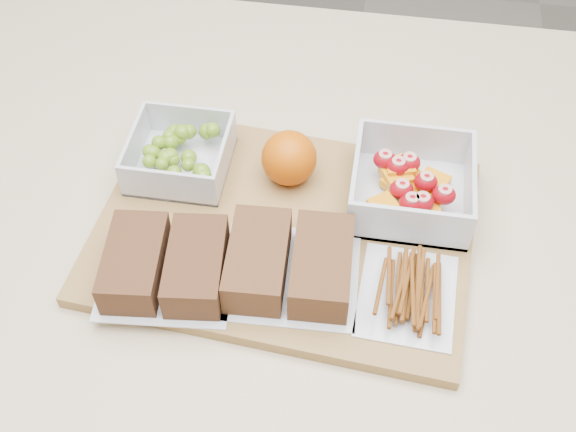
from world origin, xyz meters
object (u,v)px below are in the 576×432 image
(sandwich_bag_left, at_px, (166,265))
(sandwich_bag_center, at_px, (290,264))
(fruit_container, at_px, (410,187))
(orange, at_px, (289,158))
(cutting_board, at_px, (284,231))
(grape_container, at_px, (180,154))
(pretzel_bag, at_px, (408,289))

(sandwich_bag_left, distance_m, sandwich_bag_center, 0.13)
(fruit_container, bearing_deg, orange, 174.49)
(cutting_board, relative_size, fruit_container, 3.10)
(sandwich_bag_center, bearing_deg, grape_container, 137.68)
(sandwich_bag_center, bearing_deg, fruit_container, 46.96)
(grape_container, relative_size, sandwich_bag_center, 0.75)
(pretzel_bag, bearing_deg, cutting_board, 153.07)
(fruit_container, bearing_deg, grape_container, 177.53)
(cutting_board, relative_size, orange, 6.42)
(orange, bearing_deg, sandwich_bag_left, -122.90)
(fruit_container, distance_m, pretzel_bag, 0.14)
(cutting_board, xyz_separation_m, sandwich_bag_left, (-0.11, -0.09, 0.03))
(orange, bearing_deg, grape_container, -179.14)
(fruit_container, distance_m, sandwich_bag_left, 0.29)
(grape_container, bearing_deg, sandwich_bag_left, -81.04)
(grape_container, bearing_deg, fruit_container, -2.47)
(cutting_board, distance_m, pretzel_bag, 0.16)
(fruit_container, height_order, orange, orange)
(sandwich_bag_center, bearing_deg, sandwich_bag_left, -170.72)
(fruit_container, height_order, pretzel_bag, fruit_container)
(cutting_board, xyz_separation_m, pretzel_bag, (0.14, -0.07, 0.02))
(grape_container, relative_size, fruit_container, 0.85)
(orange, bearing_deg, fruit_container, -5.51)
(pretzel_bag, bearing_deg, grape_container, 152.32)
(orange, relative_size, sandwich_bag_left, 0.43)
(orange, xyz_separation_m, pretzel_bag, (0.15, -0.15, -0.02))
(fruit_container, height_order, sandwich_bag_center, fruit_container)
(fruit_container, xyz_separation_m, sandwich_bag_center, (-0.12, -0.13, -0.00))
(cutting_board, height_order, sandwich_bag_center, sandwich_bag_center)
(orange, xyz_separation_m, sandwich_bag_center, (0.02, -0.14, -0.01))
(grape_container, relative_size, pretzel_bag, 0.91)
(sandwich_bag_center, relative_size, pretzel_bag, 1.21)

